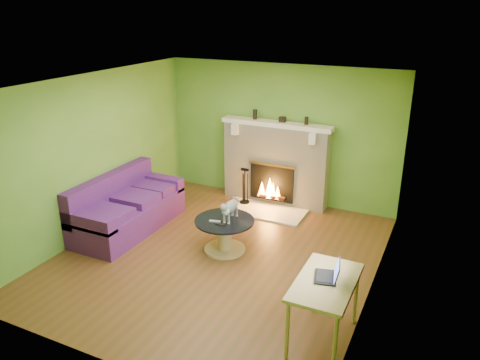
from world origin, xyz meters
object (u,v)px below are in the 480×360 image
object	(u,v)px
sofa	(126,208)
desk	(325,288)
coffee_table	(225,233)
cat	(231,209)

from	to	relation	value
sofa	desk	world-z (taller)	sofa
sofa	coffee_table	world-z (taller)	sofa
sofa	coffee_table	xyz separation A→B (m)	(1.86, 0.03, -0.06)
coffee_table	cat	xyz separation A→B (m)	(0.08, 0.05, 0.40)
coffee_table	desk	distance (m)	2.42
coffee_table	desk	size ratio (longest dim) A/B	0.86
desk	cat	size ratio (longest dim) A/B	1.85
desk	sofa	bearing A→B (deg)	160.47
cat	coffee_table	bearing A→B (deg)	-149.32
sofa	coffee_table	size ratio (longest dim) A/B	2.27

